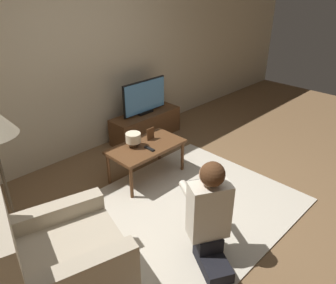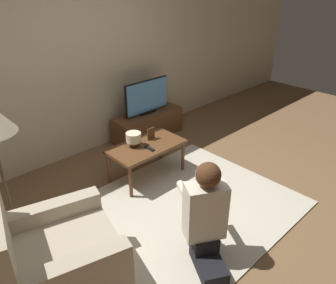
{
  "view_description": "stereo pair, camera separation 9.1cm",
  "coord_description": "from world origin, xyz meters",
  "px_view_note": "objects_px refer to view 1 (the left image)",
  "views": [
    {
      "loc": [
        -2.09,
        -1.85,
        2.28
      ],
      "look_at": [
        0.3,
        0.52,
        0.54
      ],
      "focal_mm": 35.0,
      "sensor_mm": 36.0,
      "label": 1
    },
    {
      "loc": [
        -2.03,
        -1.91,
        2.28
      ],
      "look_at": [
        0.3,
        0.52,
        0.54
      ],
      "focal_mm": 35.0,
      "sensor_mm": 36.0,
      "label": 2
    }
  ],
  "objects_px": {
    "person_kneeling": "(209,212)",
    "table_lamp": "(133,139)",
    "armchair": "(59,265)",
    "tv": "(145,97)",
    "coffee_table": "(146,149)"
  },
  "relations": [
    {
      "from": "person_kneeling",
      "to": "table_lamp",
      "type": "bearing_deg",
      "value": -75.44
    },
    {
      "from": "armchair",
      "to": "table_lamp",
      "type": "height_order",
      "value": "armchair"
    },
    {
      "from": "person_kneeling",
      "to": "table_lamp",
      "type": "xyz_separation_m",
      "value": [
        0.38,
        1.44,
        0.04
      ]
    },
    {
      "from": "person_kneeling",
      "to": "table_lamp",
      "type": "distance_m",
      "value": 1.49
    },
    {
      "from": "tv",
      "to": "armchair",
      "type": "height_order",
      "value": "armchair"
    },
    {
      "from": "armchair",
      "to": "person_kneeling",
      "type": "bearing_deg",
      "value": -103.25
    },
    {
      "from": "coffee_table",
      "to": "person_kneeling",
      "type": "xyz_separation_m",
      "value": [
        -0.5,
        -1.35,
        0.11
      ]
    },
    {
      "from": "tv",
      "to": "coffee_table",
      "type": "xyz_separation_m",
      "value": [
        -0.73,
        -0.84,
        -0.26
      ]
    },
    {
      "from": "coffee_table",
      "to": "table_lamp",
      "type": "height_order",
      "value": "table_lamp"
    },
    {
      "from": "tv",
      "to": "person_kneeling",
      "type": "xyz_separation_m",
      "value": [
        -1.24,
        -2.2,
        -0.15
      ]
    },
    {
      "from": "table_lamp",
      "to": "armchair",
      "type": "bearing_deg",
      "value": -149.53
    },
    {
      "from": "coffee_table",
      "to": "armchair",
      "type": "xyz_separation_m",
      "value": [
        -1.59,
        -0.78,
        -0.1
      ]
    },
    {
      "from": "tv",
      "to": "person_kneeling",
      "type": "relative_size",
      "value": 0.8
    },
    {
      "from": "tv",
      "to": "coffee_table",
      "type": "height_order",
      "value": "tv"
    },
    {
      "from": "coffee_table",
      "to": "table_lamp",
      "type": "xyz_separation_m",
      "value": [
        -0.12,
        0.09,
        0.15
      ]
    }
  ]
}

